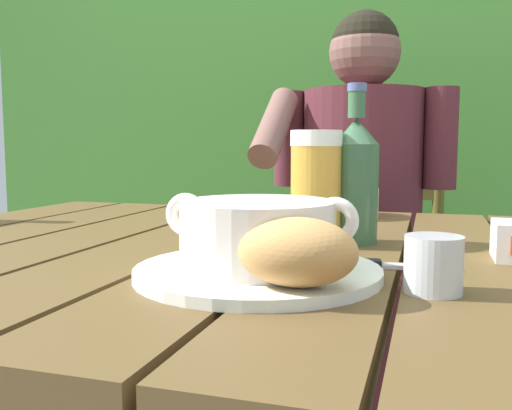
{
  "coord_description": "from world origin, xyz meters",
  "views": [
    {
      "loc": [
        0.25,
        -0.78,
        0.89
      ],
      "look_at": [
        0.03,
        -0.09,
        0.81
      ],
      "focal_mm": 39.38,
      "sensor_mm": 36.0,
      "label": 1
    }
  ],
  "objects_px": {
    "beer_bottle": "(355,178)",
    "beer_glass": "(316,188)",
    "chair_near_diner": "(366,283)",
    "bread_roll": "(297,252)",
    "person_eating": "(359,204)",
    "diner_bowl": "(341,202)",
    "table_knife": "(379,265)",
    "serving_plate": "(258,272)",
    "water_glass_small": "(433,264)",
    "soup_bowl": "(258,232)"
  },
  "relations": [
    {
      "from": "beer_glass",
      "to": "serving_plate",
      "type": "bearing_deg",
      "value": -95.38
    },
    {
      "from": "person_eating",
      "to": "diner_bowl",
      "type": "bearing_deg",
      "value": -89.54
    },
    {
      "from": "serving_plate",
      "to": "beer_glass",
      "type": "distance_m",
      "value": 0.24
    },
    {
      "from": "serving_plate",
      "to": "table_knife",
      "type": "height_order",
      "value": "serving_plate"
    },
    {
      "from": "soup_bowl",
      "to": "beer_bottle",
      "type": "relative_size",
      "value": 0.94
    },
    {
      "from": "chair_near_diner",
      "to": "beer_bottle",
      "type": "xyz_separation_m",
      "value": [
        0.07,
        -0.86,
        0.37
      ]
    },
    {
      "from": "soup_bowl",
      "to": "beer_glass",
      "type": "xyz_separation_m",
      "value": [
        0.02,
        0.22,
        0.03
      ]
    },
    {
      "from": "chair_near_diner",
      "to": "soup_bowl",
      "type": "height_order",
      "value": "chair_near_diner"
    },
    {
      "from": "bread_roll",
      "to": "water_glass_small",
      "type": "relative_size",
      "value": 2.04
    },
    {
      "from": "person_eating",
      "to": "table_knife",
      "type": "bearing_deg",
      "value": -81.63
    },
    {
      "from": "bread_roll",
      "to": "beer_glass",
      "type": "xyz_separation_m",
      "value": [
        -0.04,
        0.3,
        0.04
      ]
    },
    {
      "from": "chair_near_diner",
      "to": "soup_bowl",
      "type": "xyz_separation_m",
      "value": [
        -0.01,
        -1.11,
        0.32
      ]
    },
    {
      "from": "person_eating",
      "to": "diner_bowl",
      "type": "height_order",
      "value": "person_eating"
    },
    {
      "from": "person_eating",
      "to": "bread_roll",
      "type": "distance_m",
      "value": 0.99
    },
    {
      "from": "chair_near_diner",
      "to": "person_eating",
      "type": "xyz_separation_m",
      "value": [
        -0.0,
        -0.2,
        0.26
      ]
    },
    {
      "from": "person_eating",
      "to": "serving_plate",
      "type": "distance_m",
      "value": 0.92
    },
    {
      "from": "soup_bowl",
      "to": "bread_roll",
      "type": "relative_size",
      "value": 1.89
    },
    {
      "from": "beer_bottle",
      "to": "diner_bowl",
      "type": "relative_size",
      "value": 1.53
    },
    {
      "from": "bread_roll",
      "to": "soup_bowl",
      "type": "bearing_deg",
      "value": 130.6
    },
    {
      "from": "serving_plate",
      "to": "table_knife",
      "type": "xyz_separation_m",
      "value": [
        0.13,
        0.09,
        -0.0
      ]
    },
    {
      "from": "water_glass_small",
      "to": "chair_near_diner",
      "type": "bearing_deg",
      "value": 99.11
    },
    {
      "from": "beer_bottle",
      "to": "water_glass_small",
      "type": "distance_m",
      "value": 0.3
    },
    {
      "from": "serving_plate",
      "to": "water_glass_small",
      "type": "bearing_deg",
      "value": -3.81
    },
    {
      "from": "water_glass_small",
      "to": "diner_bowl",
      "type": "relative_size",
      "value": 0.37
    },
    {
      "from": "water_glass_small",
      "to": "serving_plate",
      "type": "bearing_deg",
      "value": 176.19
    },
    {
      "from": "bread_roll",
      "to": "beer_glass",
      "type": "bearing_deg",
      "value": 97.82
    },
    {
      "from": "chair_near_diner",
      "to": "water_glass_small",
      "type": "distance_m",
      "value": 1.18
    },
    {
      "from": "soup_bowl",
      "to": "beer_bottle",
      "type": "xyz_separation_m",
      "value": [
        0.07,
        0.26,
        0.05
      ]
    },
    {
      "from": "serving_plate",
      "to": "beer_bottle",
      "type": "distance_m",
      "value": 0.28
    },
    {
      "from": "person_eating",
      "to": "serving_plate",
      "type": "xyz_separation_m",
      "value": [
        -0.0,
        -0.92,
        0.02
      ]
    },
    {
      "from": "chair_near_diner",
      "to": "beer_glass",
      "type": "relative_size",
      "value": 5.46
    },
    {
      "from": "beer_bottle",
      "to": "beer_glass",
      "type": "bearing_deg",
      "value": -149.13
    },
    {
      "from": "chair_near_diner",
      "to": "person_eating",
      "type": "bearing_deg",
      "value": -90.82
    },
    {
      "from": "bread_roll",
      "to": "table_knife",
      "type": "relative_size",
      "value": 0.76
    },
    {
      "from": "chair_near_diner",
      "to": "water_glass_small",
      "type": "relative_size",
      "value": 15.94
    },
    {
      "from": "beer_glass",
      "to": "beer_bottle",
      "type": "xyz_separation_m",
      "value": [
        0.05,
        0.03,
        0.01
      ]
    },
    {
      "from": "serving_plate",
      "to": "water_glass_small",
      "type": "relative_size",
      "value": 4.77
    },
    {
      "from": "beer_bottle",
      "to": "table_knife",
      "type": "bearing_deg",
      "value": -73.34
    },
    {
      "from": "bread_roll",
      "to": "beer_bottle",
      "type": "height_order",
      "value": "beer_bottle"
    },
    {
      "from": "bread_roll",
      "to": "beer_glass",
      "type": "distance_m",
      "value": 0.3
    },
    {
      "from": "soup_bowl",
      "to": "water_glass_small",
      "type": "relative_size",
      "value": 3.85
    },
    {
      "from": "person_eating",
      "to": "table_knife",
      "type": "xyz_separation_m",
      "value": [
        0.12,
        -0.83,
        0.01
      ]
    },
    {
      "from": "diner_bowl",
      "to": "beer_glass",
      "type": "bearing_deg",
      "value": -87.49
    },
    {
      "from": "chair_near_diner",
      "to": "bread_roll",
      "type": "xyz_separation_m",
      "value": [
        0.06,
        -1.19,
        0.32
      ]
    },
    {
      "from": "bread_roll",
      "to": "diner_bowl",
      "type": "distance_m",
      "value": 0.64
    },
    {
      "from": "chair_near_diner",
      "to": "serving_plate",
      "type": "relative_size",
      "value": 3.34
    },
    {
      "from": "water_glass_small",
      "to": "diner_bowl",
      "type": "height_order",
      "value": "same"
    },
    {
      "from": "beer_bottle",
      "to": "chair_near_diner",
      "type": "bearing_deg",
      "value": 94.59
    },
    {
      "from": "person_eating",
      "to": "serving_plate",
      "type": "bearing_deg",
      "value": -90.19
    },
    {
      "from": "chair_near_diner",
      "to": "beer_bottle",
      "type": "bearing_deg",
      "value": -85.41
    }
  ]
}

